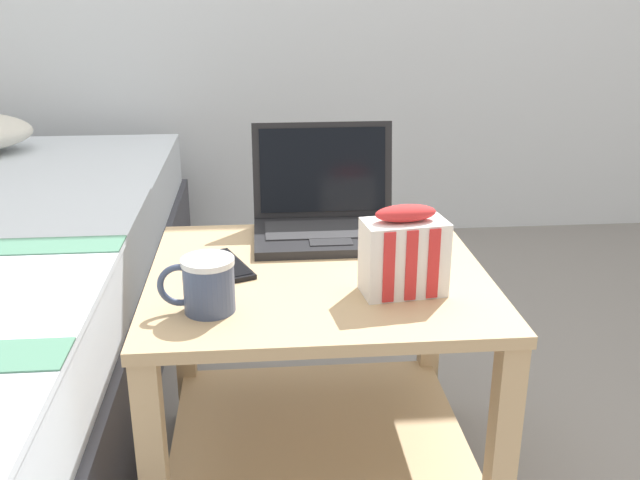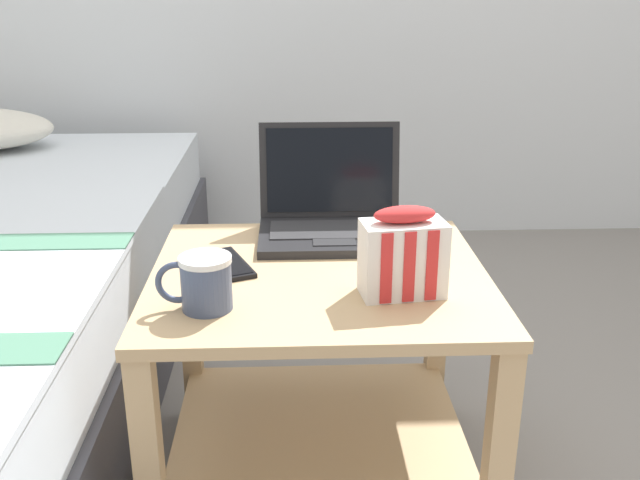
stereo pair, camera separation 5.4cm
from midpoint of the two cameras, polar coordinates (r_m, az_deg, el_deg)
name	(u,v)px [view 1 (the left image)]	position (r m, az deg, el deg)	size (l,w,h in m)	color
bedside_table	(318,352)	(1.42, -1.26, -8.97)	(0.63, 0.58, 0.49)	tan
laptop	(326,214)	(1.53, -0.52, 2.12)	(0.31, 0.25, 0.23)	black
mug_front_left	(207,282)	(1.19, -10.35, -3.34)	(0.13, 0.09, 0.09)	#3F4C6B
snack_bag	(404,254)	(1.24, 5.49, -1.10)	(0.15, 0.10, 0.16)	white
cell_phone	(222,266)	(1.38, -8.95, -2.08)	(0.13, 0.18, 0.01)	black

